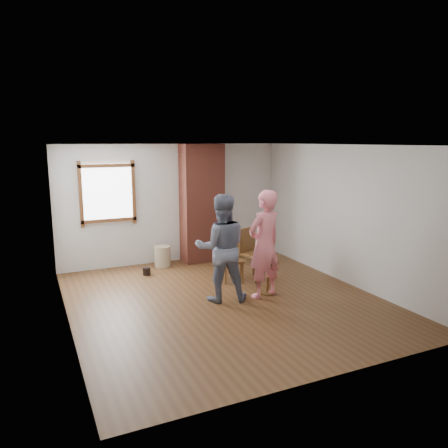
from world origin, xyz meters
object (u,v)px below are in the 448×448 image
Objects in this scene: stoneware_crock at (163,256)px; dining_chair_right at (252,251)px; man at (221,248)px; person_pink at (264,244)px; side_table at (268,272)px; dining_chair_left at (233,256)px.

dining_chair_right is at bearing -48.60° from stoneware_crock.
man is 0.75m from person_pink.
man is (-1.02, -0.83, 0.35)m from dining_chair_right.
stoneware_crock is 0.24× the size of person_pink.
dining_chair_right is 0.55× the size of man.
side_table is 0.32× the size of person_pink.
person_pink is at bearing -127.98° from dining_chair_right.
side_table is 1.00m from man.
dining_chair_right reaches higher than dining_chair_left.
person_pink is (-0.29, -1.00, 0.37)m from dining_chair_right.
dining_chair_right is 1.10m from person_pink.
stoneware_crock is at bearing 109.74° from dining_chair_right.
stoneware_crock is 2.07m from dining_chair_right.
stoneware_crock is at bearing -64.91° from man.
man is (-0.86, 0.07, 0.51)m from side_table.
man is at bearing -162.51° from dining_chair_right.
person_pink is (1.06, -2.53, 0.71)m from stoneware_crock.
dining_chair_left is at bearing 154.48° from dining_chair_right.
man is at bearing -82.09° from stoneware_crock.
dining_chair_left is 1.42× the size of side_table.
man is (0.33, -2.36, 0.69)m from stoneware_crock.
side_table is (0.22, -0.93, -0.07)m from dining_chair_left.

